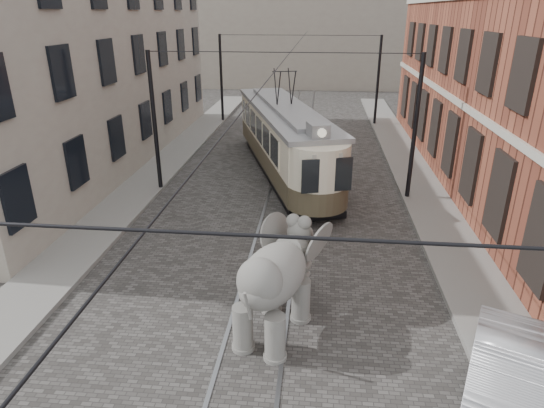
# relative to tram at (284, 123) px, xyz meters

# --- Properties ---
(ground) EXTENTS (120.00, 120.00, 0.00)m
(ground) POSITION_rel_tram_xyz_m (0.32, -9.06, -2.46)
(ground) COLOR #4A4744
(tram_rails) EXTENTS (1.54, 80.00, 0.02)m
(tram_rails) POSITION_rel_tram_xyz_m (0.32, -9.06, -2.45)
(tram_rails) COLOR slate
(tram_rails) RESTS_ON ground
(sidewalk_right) EXTENTS (2.00, 60.00, 0.15)m
(sidewalk_right) POSITION_rel_tram_xyz_m (6.32, -9.06, -2.39)
(sidewalk_right) COLOR slate
(sidewalk_right) RESTS_ON ground
(sidewalk_left) EXTENTS (2.00, 60.00, 0.15)m
(sidewalk_left) POSITION_rel_tram_xyz_m (-6.18, -9.06, -2.39)
(sidewalk_left) COLOR slate
(sidewalk_left) RESTS_ON ground
(stucco_building) EXTENTS (7.00, 24.00, 10.00)m
(stucco_building) POSITION_rel_tram_xyz_m (-10.68, 0.94, 2.54)
(stucco_building) COLOR gray
(stucco_building) RESTS_ON ground
(distant_block) EXTENTS (28.00, 10.00, 14.00)m
(distant_block) POSITION_rel_tram_xyz_m (0.32, 30.94, 4.54)
(distant_block) COLOR gray
(distant_block) RESTS_ON ground
(catenary) EXTENTS (11.00, 30.20, 6.00)m
(catenary) POSITION_rel_tram_xyz_m (0.12, -4.06, 0.54)
(catenary) COLOR black
(catenary) RESTS_ON ground
(tram) EXTENTS (6.15, 12.60, 4.92)m
(tram) POSITION_rel_tram_xyz_m (0.00, 0.00, 0.00)
(tram) COLOR beige
(tram) RESTS_ON ground
(elephant) EXTENTS (3.53, 4.74, 2.58)m
(elephant) POSITION_rel_tram_xyz_m (0.74, -12.55, -1.17)
(elephant) COLOR slate
(elephant) RESTS_ON ground
(parked_car) EXTENTS (3.03, 4.56, 1.42)m
(parked_car) POSITION_rel_tram_xyz_m (5.56, -14.54, -1.75)
(parked_car) COLOR #9D9DA2
(parked_car) RESTS_ON ground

